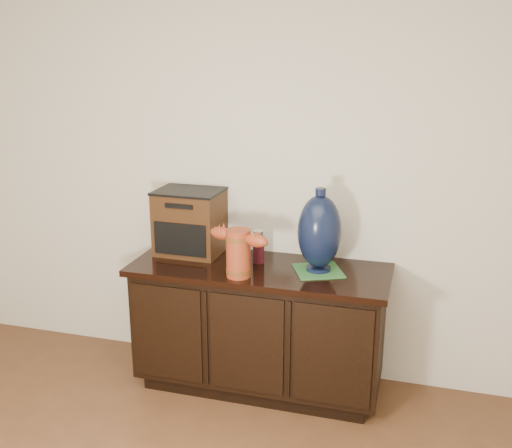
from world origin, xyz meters
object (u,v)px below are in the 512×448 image
(spray_can, at_px, (259,247))
(terracotta_vessel, at_px, (238,250))
(sideboard, at_px, (259,326))
(lamp_base, at_px, (319,232))
(tv_radio, at_px, (190,222))

(spray_can, bearing_deg, terracotta_vessel, -100.68)
(sideboard, distance_m, lamp_base, 0.68)
(terracotta_vessel, relative_size, lamp_base, 0.80)
(lamp_base, bearing_deg, spray_can, 172.51)
(sideboard, xyz_separation_m, tv_radio, (-0.46, 0.13, 0.56))
(sideboard, relative_size, lamp_base, 3.15)
(tv_radio, distance_m, spray_can, 0.46)
(sideboard, height_order, lamp_base, lamp_base)
(spray_can, bearing_deg, sideboard, -70.66)
(terracotta_vessel, xyz_separation_m, lamp_base, (0.40, 0.19, 0.08))
(sideboard, relative_size, spray_can, 7.64)
(terracotta_vessel, xyz_separation_m, tv_radio, (-0.40, 0.30, 0.04))
(sideboard, bearing_deg, lamp_base, 3.91)
(terracotta_vessel, distance_m, lamp_base, 0.45)
(sideboard, bearing_deg, spray_can, 109.34)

